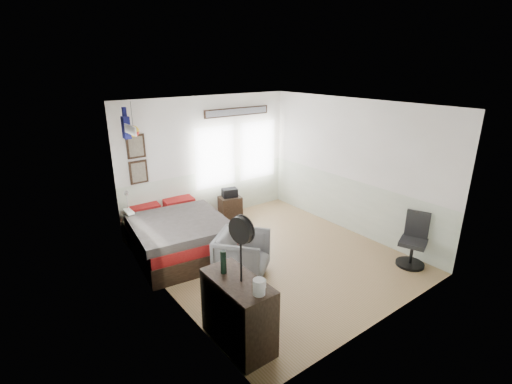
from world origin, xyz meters
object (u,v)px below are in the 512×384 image
armchair (242,255)px  task_chair (413,244)px  nightstand (230,207)px  bed (177,234)px  dresser (238,312)px

armchair → task_chair: task_chair is taller
armchair → nightstand: bearing=22.6°
nightstand → task_chair: 3.93m
armchair → task_chair: bearing=-69.1°
armchair → nightstand: armchair is taller
armchair → task_chair: 2.95m
armchair → task_chair: (2.55, -1.48, 0.02)m
bed → armchair: bearing=-63.2°
dresser → nightstand: (2.13, 3.46, -0.21)m
dresser → armchair: (0.94, 1.26, -0.08)m
nightstand → dresser: bearing=-111.0°
dresser → nightstand: 4.07m
dresser → nightstand: bearing=58.4°
bed → nightstand: bearing=32.5°
bed → dresser: size_ratio=2.34×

